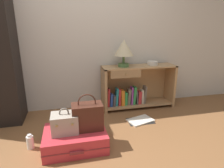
{
  "coord_description": "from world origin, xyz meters",
  "views": [
    {
      "loc": [
        -0.24,
        -1.61,
        1.31
      ],
      "look_at": [
        0.34,
        0.84,
        0.55
      ],
      "focal_mm": 31.12,
      "sensor_mm": 36.0,
      "label": 1
    }
  ],
  "objects_px": {
    "suitcase_large": "(75,138)",
    "handbag": "(87,116)",
    "open_book_on_floor": "(140,120)",
    "train_case": "(65,123)",
    "bowl": "(153,63)",
    "table_lamp": "(124,49)",
    "bookshelf": "(135,88)",
    "bottle": "(30,142)"
  },
  "relations": [
    {
      "from": "handbag",
      "to": "bottle",
      "type": "distance_m",
      "value": 0.69
    },
    {
      "from": "suitcase_large",
      "to": "handbag",
      "type": "distance_m",
      "value": 0.29
    },
    {
      "from": "bookshelf",
      "to": "suitcase_large",
      "type": "xyz_separation_m",
      "value": [
        -1.03,
        -0.93,
        -0.23
      ]
    },
    {
      "from": "bookshelf",
      "to": "table_lamp",
      "type": "bearing_deg",
      "value": -174.12
    },
    {
      "from": "train_case",
      "to": "open_book_on_floor",
      "type": "distance_m",
      "value": 1.15
    },
    {
      "from": "bookshelf",
      "to": "bowl",
      "type": "bearing_deg",
      "value": 3.08
    },
    {
      "from": "handbag",
      "to": "open_book_on_floor",
      "type": "xyz_separation_m",
      "value": [
        0.79,
        0.4,
        -0.34
      ]
    },
    {
      "from": "train_case",
      "to": "bottle",
      "type": "relative_size",
      "value": 1.64
    },
    {
      "from": "bottle",
      "to": "open_book_on_floor",
      "type": "relative_size",
      "value": 0.42
    },
    {
      "from": "suitcase_large",
      "to": "train_case",
      "type": "height_order",
      "value": "train_case"
    },
    {
      "from": "bookshelf",
      "to": "train_case",
      "type": "height_order",
      "value": "bookshelf"
    },
    {
      "from": "train_case",
      "to": "handbag",
      "type": "bearing_deg",
      "value": 2.89
    },
    {
      "from": "suitcase_large",
      "to": "bowl",
      "type": "bearing_deg",
      "value": 35.62
    },
    {
      "from": "bookshelf",
      "to": "open_book_on_floor",
      "type": "distance_m",
      "value": 0.63
    },
    {
      "from": "bookshelf",
      "to": "suitcase_large",
      "type": "bearing_deg",
      "value": -137.83
    },
    {
      "from": "bowl",
      "to": "train_case",
      "type": "height_order",
      "value": "bowl"
    },
    {
      "from": "bookshelf",
      "to": "suitcase_large",
      "type": "distance_m",
      "value": 1.41
    },
    {
      "from": "suitcase_large",
      "to": "handbag",
      "type": "relative_size",
      "value": 1.66
    },
    {
      "from": "suitcase_large",
      "to": "open_book_on_floor",
      "type": "xyz_separation_m",
      "value": [
        0.94,
        0.41,
        -0.09
      ]
    },
    {
      "from": "train_case",
      "to": "bottle",
      "type": "xyz_separation_m",
      "value": [
        -0.39,
        0.08,
        -0.23
      ]
    },
    {
      "from": "bowl",
      "to": "open_book_on_floor",
      "type": "bearing_deg",
      "value": -125.65
    },
    {
      "from": "bookshelf",
      "to": "bowl",
      "type": "distance_m",
      "value": 0.49
    },
    {
      "from": "handbag",
      "to": "bottle",
      "type": "height_order",
      "value": "handbag"
    },
    {
      "from": "bookshelf",
      "to": "open_book_on_floor",
      "type": "xyz_separation_m",
      "value": [
        -0.1,
        -0.53,
        -0.32
      ]
    },
    {
      "from": "suitcase_large",
      "to": "handbag",
      "type": "height_order",
      "value": "handbag"
    },
    {
      "from": "train_case",
      "to": "handbag",
      "type": "xyz_separation_m",
      "value": [
        0.25,
        0.01,
        0.04
      ]
    },
    {
      "from": "train_case",
      "to": "open_book_on_floor",
      "type": "height_order",
      "value": "train_case"
    },
    {
      "from": "table_lamp",
      "to": "train_case",
      "type": "distance_m",
      "value": 1.46
    },
    {
      "from": "table_lamp",
      "to": "bottle",
      "type": "distance_m",
      "value": 1.79
    },
    {
      "from": "table_lamp",
      "to": "train_case",
      "type": "relative_size",
      "value": 1.46
    },
    {
      "from": "bookshelf",
      "to": "train_case",
      "type": "bearing_deg",
      "value": -140.36
    },
    {
      "from": "bowl",
      "to": "table_lamp",
      "type": "bearing_deg",
      "value": -175.75
    },
    {
      "from": "bottle",
      "to": "bowl",
      "type": "bearing_deg",
      "value": 25.62
    },
    {
      "from": "suitcase_large",
      "to": "bottle",
      "type": "distance_m",
      "value": 0.5
    },
    {
      "from": "suitcase_large",
      "to": "open_book_on_floor",
      "type": "height_order",
      "value": "suitcase_large"
    },
    {
      "from": "bowl",
      "to": "handbag",
      "type": "bearing_deg",
      "value": -141.45
    },
    {
      "from": "open_book_on_floor",
      "to": "bowl",
      "type": "bearing_deg",
      "value": 54.35
    },
    {
      "from": "bowl",
      "to": "suitcase_large",
      "type": "distance_m",
      "value": 1.75
    },
    {
      "from": "bottle",
      "to": "train_case",
      "type": "bearing_deg",
      "value": -12.21
    },
    {
      "from": "suitcase_large",
      "to": "open_book_on_floor",
      "type": "relative_size",
      "value": 1.7
    },
    {
      "from": "bookshelf",
      "to": "handbag",
      "type": "height_order",
      "value": "bookshelf"
    },
    {
      "from": "table_lamp",
      "to": "open_book_on_floor",
      "type": "xyz_separation_m",
      "value": [
        0.11,
        -0.51,
        -0.96
      ]
    }
  ]
}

